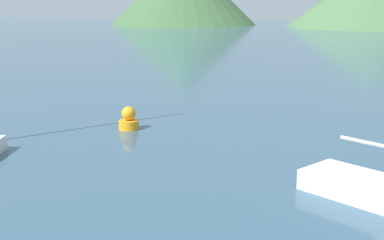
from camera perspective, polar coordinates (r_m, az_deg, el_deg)
The scene contains 1 object.
buoy_marker at distance 20.65m, azimuth -6.77°, elevation 0.02°, with size 0.78×0.78×0.89m.
Camera 1 is at (5.28, -1.13, 4.90)m, focal length 50.00 mm.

